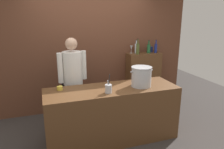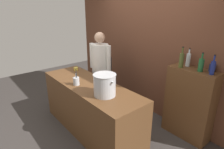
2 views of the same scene
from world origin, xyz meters
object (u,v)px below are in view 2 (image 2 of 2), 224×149
wine_bottle_clear (188,60)px  utensil_crock (76,81)px  chef (100,66)px  butter_jar (76,69)px  wine_bottle_olive (181,60)px  wine_bottle_green (201,65)px  wine_glass_wide (182,58)px  wine_bottle_cobalt (213,67)px  spice_tin_navy (212,68)px  stockpot_large (105,85)px

wine_bottle_clear → utensil_crock: bearing=-127.7°
chef → butter_jar: bearing=43.7°
chef → wine_bottle_clear: bearing=-170.9°
wine_bottle_olive → wine_bottle_green: bearing=10.2°
wine_bottle_green → wine_bottle_olive: bearing=-169.8°
wine_glass_wide → wine_bottle_green: bearing=-15.5°
wine_bottle_green → wine_bottle_cobalt: bearing=-2.8°
wine_bottle_cobalt → spice_tin_navy: wine_bottle_cobalt is taller
stockpot_large → wine_bottle_cobalt: 1.56m
wine_bottle_cobalt → wine_glass_wide: wine_bottle_cobalt is taller
butter_jar → spice_tin_navy: bearing=26.8°
spice_tin_navy → utensil_crock: bearing=-135.4°
stockpot_large → wine_bottle_green: size_ratio=1.36×
wine_bottle_green → wine_glass_wide: wine_bottle_green is taller
stockpot_large → butter_jar: size_ratio=4.45×
butter_jar → wine_bottle_green: bearing=25.4°
utensil_crock → butter_jar: 0.78m
utensil_crock → wine_bottle_green: 1.96m
wine_glass_wide → stockpot_large: bearing=-106.6°
butter_jar → wine_bottle_clear: (1.79, 1.07, 0.39)m
chef → wine_glass_wide: 1.59m
butter_jar → wine_bottle_cobalt: (2.23, 0.97, 0.39)m
wine_bottle_green → spice_tin_navy: bearing=46.1°
chef → utensil_crock: 0.90m
butter_jar → wine_bottle_cobalt: wine_bottle_cobalt is taller
stockpot_large → wine_bottle_green: 1.47m
butter_jar → wine_bottle_green: (2.06, 0.98, 0.38)m
stockpot_large → spice_tin_navy: size_ratio=3.26×
chef → utensil_crock: size_ratio=5.73×
chef → wine_bottle_cobalt: bearing=-178.4°
utensil_crock → wine_bottle_cobalt: (1.55, 1.34, 0.35)m
stockpot_large → wine_bottle_cobalt: size_ratio=1.34×
utensil_crock → wine_bottle_olive: bearing=50.1°
butter_jar → wine_bottle_olive: bearing=27.6°
wine_bottle_cobalt → wine_bottle_clear: bearing=166.5°
utensil_crock → wine_bottle_clear: size_ratio=0.99×
wine_bottle_clear → wine_bottle_cobalt: (0.43, -0.10, -0.00)m
chef → stockpot_large: 1.22m
wine_bottle_cobalt → spice_tin_navy: size_ratio=2.43×
wine_bottle_green → wine_bottle_clear: bearing=159.8°
stockpot_large → spice_tin_navy: (0.89, 1.34, 0.20)m
wine_bottle_cobalt → utensil_crock: bearing=-139.1°
butter_jar → wine_bottle_clear: size_ratio=0.30×
stockpot_large → butter_jar: 1.31m
wine_bottle_clear → wine_glass_wide: bearing=175.7°
utensil_crock → wine_bottle_cobalt: 2.08m
chef → spice_tin_navy: 2.04m
utensil_crock → butter_jar: size_ratio=3.28×
utensil_crock → wine_bottle_clear: 1.86m
chef → utensil_crock: (0.41, -0.80, 0.00)m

